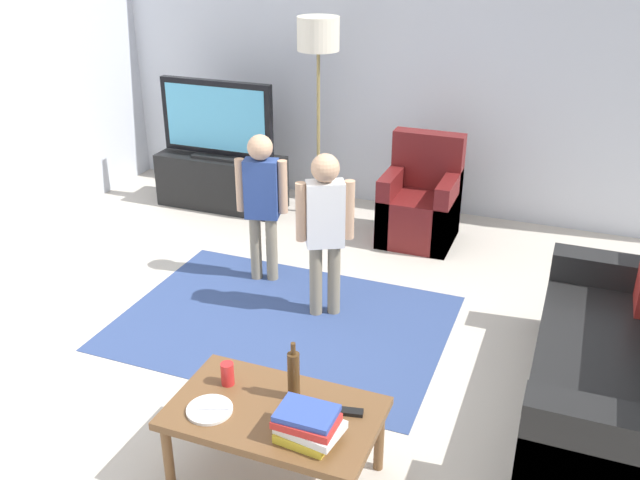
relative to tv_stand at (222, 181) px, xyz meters
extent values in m
plane|color=beige|center=(1.67, -2.30, -0.24)|extent=(7.80, 7.80, 0.00)
cube|color=silver|center=(1.67, 0.70, 1.11)|extent=(6.00, 0.12, 2.70)
cube|color=#33477A|center=(1.42, -1.75, -0.24)|extent=(2.20, 1.60, 0.01)
cube|color=black|center=(0.00, 0.00, 0.01)|extent=(1.20, 0.44, 0.50)
cube|color=black|center=(0.00, -0.05, -0.14)|extent=(1.10, 0.32, 0.03)
cube|color=black|center=(0.00, -0.02, 0.27)|extent=(0.44, 0.28, 0.03)
cube|color=black|center=(0.00, -0.02, 0.63)|extent=(1.10, 0.07, 0.68)
cube|color=#59B2D8|center=(0.00, -0.06, 0.63)|extent=(1.00, 0.01, 0.58)
cube|color=black|center=(3.48, -1.97, -0.03)|extent=(0.80, 1.80, 0.42)
cube|color=black|center=(3.48, -2.77, 0.06)|extent=(0.80, 0.20, 0.60)
cube|color=black|center=(3.48, -1.17, 0.06)|extent=(0.80, 0.20, 0.60)
cube|color=maroon|center=(1.94, -0.10, -0.03)|extent=(0.60, 0.60, 0.42)
cube|color=maroon|center=(1.94, 0.12, 0.21)|extent=(0.60, 0.16, 0.90)
cube|color=maroon|center=(1.70, -0.10, 0.06)|extent=(0.12, 0.60, 0.60)
cube|color=maroon|center=(2.18, -0.10, 0.06)|extent=(0.12, 0.60, 0.60)
cylinder|color=#262626|center=(0.93, 0.15, -0.23)|extent=(0.28, 0.28, 0.02)
cylinder|color=#99844C|center=(0.93, 0.15, 0.52)|extent=(0.03, 0.03, 1.50)
cylinder|color=silver|center=(0.93, 0.15, 1.40)|extent=(0.36, 0.36, 0.28)
cylinder|color=gray|center=(0.96, -1.22, 0.01)|extent=(0.09, 0.09, 0.52)
cylinder|color=gray|center=(1.08, -1.19, 0.01)|extent=(0.09, 0.09, 0.52)
cube|color=#2D478C|center=(1.02, -1.21, 0.49)|extent=(0.27, 0.19, 0.44)
sphere|color=tan|center=(1.02, -1.21, 0.81)|extent=(0.18, 0.18, 0.18)
cylinder|color=tan|center=(0.87, -1.24, 0.52)|extent=(0.07, 0.07, 0.40)
cylinder|color=tan|center=(1.17, -1.17, 0.52)|extent=(0.07, 0.07, 0.40)
cylinder|color=gray|center=(1.58, -1.54, 0.02)|extent=(0.09, 0.09, 0.53)
cylinder|color=gray|center=(1.69, -1.49, 0.02)|extent=(0.09, 0.09, 0.53)
cube|color=white|center=(1.64, -1.52, 0.51)|extent=(0.29, 0.24, 0.45)
sphere|color=tan|center=(1.64, -1.52, 0.83)|extent=(0.19, 0.19, 0.19)
cylinder|color=tan|center=(1.49, -1.59, 0.53)|extent=(0.07, 0.07, 0.41)
cylinder|color=tan|center=(1.78, -1.44, 0.53)|extent=(0.07, 0.07, 0.41)
cube|color=brown|center=(1.98, -3.09, 0.16)|extent=(1.00, 0.60, 0.04)
cylinder|color=brown|center=(1.53, -3.34, -0.05)|extent=(0.05, 0.05, 0.38)
cylinder|color=brown|center=(1.53, -2.84, -0.05)|extent=(0.05, 0.05, 0.38)
cylinder|color=brown|center=(2.43, -2.84, -0.05)|extent=(0.05, 0.05, 0.38)
cube|color=yellow|center=(2.20, -3.22, 0.20)|extent=(0.26, 0.20, 0.04)
cube|color=white|center=(2.22, -3.21, 0.24)|extent=(0.30, 0.24, 0.04)
cube|color=red|center=(2.20, -3.22, 0.28)|extent=(0.28, 0.19, 0.04)
cube|color=#334CA5|center=(2.20, -3.21, 0.31)|extent=(0.26, 0.19, 0.03)
cylinder|color=#4C3319|center=(2.03, -2.97, 0.30)|extent=(0.06, 0.06, 0.25)
cylinder|color=#4C3319|center=(2.03, -2.97, 0.46)|extent=(0.02, 0.02, 0.06)
cube|color=black|center=(2.30, -2.99, 0.19)|extent=(0.18, 0.08, 0.02)
cylinder|color=red|center=(1.68, -2.99, 0.24)|extent=(0.07, 0.07, 0.12)
cylinder|color=white|center=(1.70, -3.21, 0.18)|extent=(0.22, 0.22, 0.02)
cube|color=silver|center=(1.72, -3.21, 0.19)|extent=(0.14, 0.07, 0.01)
camera|label=1|loc=(3.15, -5.48, 2.30)|focal=39.15mm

